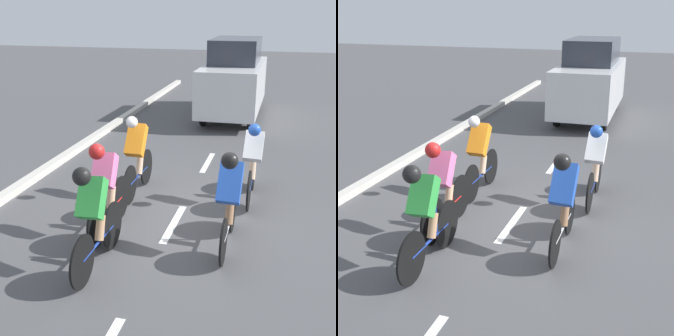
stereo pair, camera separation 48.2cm
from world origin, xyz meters
TOP-DOWN VIEW (x-y plane):
  - ground_plane at (0.00, 0.00)m, footprint 60.00×60.00m
  - lane_stripe_mid at (0.00, 0.25)m, footprint 0.12×1.40m
  - lane_stripe_far at (0.00, -2.95)m, footprint 0.12×1.40m
  - cyclist_pink at (0.91, 0.81)m, footprint 0.35×1.72m
  - cyclist_white at (-1.12, -1.02)m, footprint 0.34×1.72m
  - cyclist_blue at (-0.95, 0.86)m, footprint 0.33×1.69m
  - cyclist_green at (0.68, 1.82)m, footprint 0.35×1.74m
  - cyclist_orange at (0.95, -0.80)m, footprint 0.32×1.70m
  - support_car at (0.04, -7.73)m, footprint 1.70×4.46m

SIDE VIEW (x-z plane):
  - ground_plane at x=0.00m, z-range 0.00..0.00m
  - lane_stripe_mid at x=0.00m, z-range 0.00..0.01m
  - lane_stripe_far at x=0.00m, z-range 0.00..0.01m
  - cyclist_white at x=-1.12m, z-range 0.02..1.51m
  - cyclist_pink at x=0.91m, z-range 0.03..1.54m
  - cyclist_orange at x=0.95m, z-range 0.02..1.56m
  - cyclist_green at x=0.68m, z-range 0.04..1.56m
  - cyclist_blue at x=-0.95m, z-range 0.05..1.59m
  - support_car at x=0.04m, z-range -0.02..2.37m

